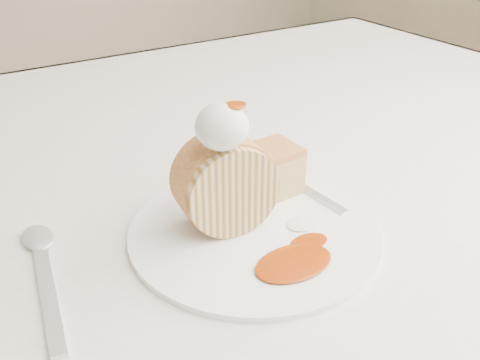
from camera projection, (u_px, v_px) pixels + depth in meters
table at (192, 208)px, 0.72m from camera, size 1.40×0.90×0.75m
plate at (254, 231)px, 0.51m from camera, size 0.25×0.25×0.01m
roulade_slice at (226, 184)px, 0.50m from camera, size 0.09×0.06×0.09m
cake_chunk at (271, 172)px, 0.57m from camera, size 0.06×0.05×0.04m
whipped_cream at (222, 127)px, 0.45m from camera, size 0.05×0.05×0.04m
caramel_drizzle at (234, 100)px, 0.44m from camera, size 0.02×0.02×0.01m
caramel_pool at (294, 263)px, 0.46m from camera, size 0.08×0.05×0.00m
fork at (310, 192)px, 0.57m from camera, size 0.03×0.14×0.00m
spoon at (49, 298)px, 0.43m from camera, size 0.05×0.17×0.00m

